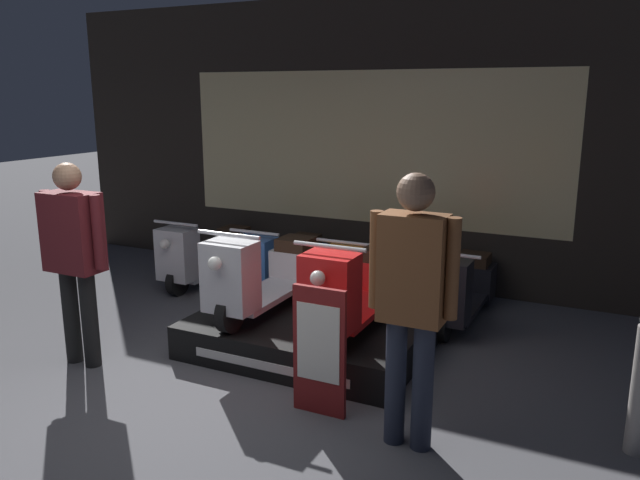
% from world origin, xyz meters
% --- Properties ---
extents(ground_plane, '(30.00, 30.00, 0.00)m').
position_xyz_m(ground_plane, '(0.00, 0.00, 0.00)').
color(ground_plane, '#4C4C51').
extents(shop_wall_back, '(8.19, 0.09, 3.20)m').
position_xyz_m(shop_wall_back, '(0.00, 3.63, 1.60)').
color(shop_wall_back, '#28231E').
rests_on(shop_wall_back, ground_plane).
extents(display_platform, '(1.93, 1.44, 0.29)m').
position_xyz_m(display_platform, '(0.36, 1.48, 0.14)').
color(display_platform, black).
rests_on(display_platform, ground_plane).
extents(scooter_display_left, '(0.57, 1.54, 0.81)m').
position_xyz_m(scooter_display_left, '(-0.07, 1.46, 0.61)').
color(scooter_display_left, black).
rests_on(scooter_display_left, display_platform).
extents(scooter_display_right, '(0.57, 1.54, 0.81)m').
position_xyz_m(scooter_display_right, '(0.80, 1.46, 0.61)').
color(scooter_display_right, black).
rests_on(scooter_display_right, display_platform).
extents(scooter_backrow_0, '(0.57, 1.54, 0.81)m').
position_xyz_m(scooter_backrow_0, '(-1.60, 2.71, 0.32)').
color(scooter_backrow_0, black).
rests_on(scooter_backrow_0, ground_plane).
extents(scooter_backrow_1, '(0.57, 1.54, 0.81)m').
position_xyz_m(scooter_backrow_1, '(-0.62, 2.71, 0.32)').
color(scooter_backrow_1, black).
rests_on(scooter_backrow_1, ground_plane).
extents(scooter_backrow_2, '(0.57, 1.54, 0.81)m').
position_xyz_m(scooter_backrow_2, '(0.36, 2.71, 0.32)').
color(scooter_backrow_2, black).
rests_on(scooter_backrow_2, ground_plane).
extents(scooter_backrow_3, '(0.57, 1.54, 0.81)m').
position_xyz_m(scooter_backrow_3, '(1.35, 2.71, 0.32)').
color(scooter_backrow_3, black).
rests_on(scooter_backrow_3, ground_plane).
extents(person_left_browsing, '(0.61, 0.25, 1.64)m').
position_xyz_m(person_left_browsing, '(-1.18, 0.41, 0.98)').
color(person_left_browsing, black).
rests_on(person_left_browsing, ground_plane).
extents(person_right_browsing, '(0.55, 0.22, 1.72)m').
position_xyz_m(person_right_browsing, '(1.58, 0.41, 1.00)').
color(person_right_browsing, '#232838').
rests_on(person_right_browsing, ground_plane).
extents(price_sign_board, '(0.38, 0.04, 0.91)m').
position_xyz_m(price_sign_board, '(0.91, 0.52, 0.46)').
color(price_sign_board, maroon).
rests_on(price_sign_board, ground_plane).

